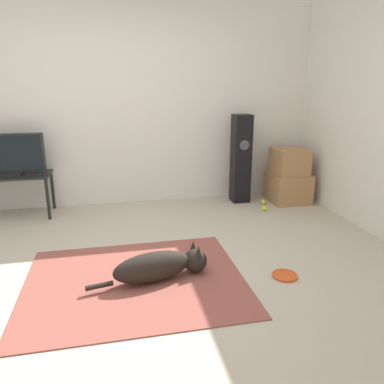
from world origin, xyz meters
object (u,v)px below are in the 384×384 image
object	(u,v)px
cardboard_box_lower	(288,187)
tennis_ball_near_speaker	(264,208)
cardboard_box_upper	(289,161)
tv	(7,155)
tennis_ball_by_boxes	(264,202)
floor_speaker	(241,159)
tv_stand	(11,181)
frisbee	(285,275)
dog	(161,266)

from	to	relation	value
cardboard_box_lower	tennis_ball_near_speaker	xyz separation A→B (m)	(-0.46, -0.32, -0.16)
cardboard_box_lower	cardboard_box_upper	bearing A→B (deg)	-130.98
tv	tennis_ball_near_speaker	size ratio (longest dim) A/B	12.48
tennis_ball_by_boxes	tennis_ball_near_speaker	size ratio (longest dim) A/B	1.00
cardboard_box_lower	tennis_ball_near_speaker	bearing A→B (deg)	-145.38
floor_speaker	tennis_ball_by_boxes	distance (m)	0.64
tv	tennis_ball_near_speaker	bearing A→B (deg)	-8.73
cardboard_box_upper	tv_stand	size ratio (longest dim) A/B	0.47
frisbee	tennis_ball_near_speaker	size ratio (longest dim) A/B	3.16
dog	tv	xyz separation A→B (m)	(-1.51, 1.88, 0.61)
cardboard_box_lower	tennis_ball_near_speaker	world-z (taller)	cardboard_box_lower
dog	cardboard_box_lower	xyz separation A→B (m)	(1.95, 1.74, 0.06)
cardboard_box_upper	tv	distance (m)	3.46
cardboard_box_lower	cardboard_box_upper	world-z (taller)	cardboard_box_upper
cardboard_box_lower	cardboard_box_upper	xyz separation A→B (m)	(-0.01, -0.02, 0.36)
floor_speaker	tv	size ratio (longest dim) A/B	1.40
floor_speaker	cardboard_box_upper	bearing A→B (deg)	-14.41
cardboard_box_lower	cardboard_box_upper	size ratio (longest dim) A/B	1.19
tv	tennis_ball_near_speaker	distance (m)	3.12
frisbee	floor_speaker	xyz separation A→B (m)	(0.32, 2.05, 0.56)
cardboard_box_upper	tv_stand	distance (m)	3.45
tv	tennis_ball_by_boxes	world-z (taller)	tv
floor_speaker	dog	bearing A→B (deg)	-125.05
dog	tennis_ball_by_boxes	distance (m)	2.30
tv_stand	tennis_ball_near_speaker	bearing A→B (deg)	-8.68
cardboard_box_upper	tv_stand	bearing A→B (deg)	177.40
tv_stand	tennis_ball_near_speaker	xyz separation A→B (m)	(3.00, -0.46, -0.41)
cardboard_box_upper	frisbee	bearing A→B (deg)	-116.29
dog	frisbee	bearing A→B (deg)	-9.36
frisbee	tv_stand	distance (m)	3.27
frisbee	tennis_ball_by_boxes	world-z (taller)	tennis_ball_by_boxes
cardboard_box_upper	floor_speaker	bearing A→B (deg)	165.59
floor_speaker	tennis_ball_by_boxes	bearing A→B (deg)	-38.85
cardboard_box_upper	tennis_ball_by_boxes	bearing A→B (deg)	-171.42
frisbee	tv_stand	size ratio (longest dim) A/B	0.23
cardboard_box_upper	tv	size ratio (longest dim) A/B	0.51
tv_stand	dog	bearing A→B (deg)	-51.17
tv_stand	cardboard_box_lower	bearing A→B (deg)	-2.33
frisbee	tv	distance (m)	3.33
dog	tv_stand	distance (m)	2.43
floor_speaker	tv_stand	bearing A→B (deg)	-179.96
dog	cardboard_box_upper	world-z (taller)	cardboard_box_upper
floor_speaker	tv	world-z (taller)	floor_speaker
tv_stand	tennis_ball_by_boxes	xyz separation A→B (m)	(3.10, -0.21, -0.41)
cardboard_box_lower	tv_stand	world-z (taller)	tv_stand
frisbee	tennis_ball_near_speaker	world-z (taller)	tennis_ball_near_speaker
cardboard_box_upper	floor_speaker	world-z (taller)	floor_speaker
frisbee	floor_speaker	world-z (taller)	floor_speaker
cardboard_box_lower	tv	world-z (taller)	tv
dog	tennis_ball_by_boxes	world-z (taller)	dog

